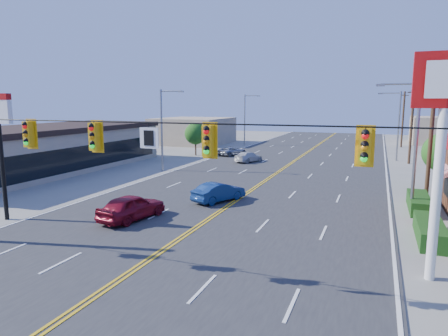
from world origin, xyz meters
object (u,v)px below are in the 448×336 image
(kfc_pylon, at_px, (443,121))
(car_magenta, at_px, (132,208))
(car_blue, at_px, (219,193))
(car_white, at_px, (248,157))
(signal_span, at_px, (119,152))
(car_silver, at_px, (232,151))

(kfc_pylon, height_order, car_magenta, kfc_pylon)
(car_blue, bearing_deg, car_magenta, 86.73)
(kfc_pylon, xyz_separation_m, car_blue, (-12.05, 8.25, -5.39))
(car_white, bearing_deg, signal_span, 118.34)
(car_white, bearing_deg, car_blue, 121.18)
(signal_span, relative_size, kfc_pylon, 2.86)
(signal_span, height_order, car_blue, signal_span)
(kfc_pylon, xyz_separation_m, car_white, (-15.78, 26.58, -5.47))
(car_blue, relative_size, car_silver, 0.97)
(car_magenta, bearing_deg, kfc_pylon, -178.84)
(signal_span, distance_m, car_silver, 36.45)
(car_blue, xyz_separation_m, car_white, (-3.73, 18.33, -0.08))
(car_magenta, xyz_separation_m, car_white, (-0.67, 24.09, -0.17))
(signal_span, distance_m, car_blue, 12.99)
(kfc_pylon, height_order, car_white, kfc_pylon)
(kfc_pylon, relative_size, car_blue, 2.16)
(car_blue, bearing_deg, signal_span, 119.10)
(kfc_pylon, relative_size, car_silver, 2.10)
(kfc_pylon, xyz_separation_m, car_silver, (-19.43, 31.23, -5.48))
(kfc_pylon, distance_m, car_magenta, 16.21)
(car_magenta, xyz_separation_m, car_silver, (-4.31, 28.74, -0.18))
(kfc_pylon, bearing_deg, car_blue, 145.61)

